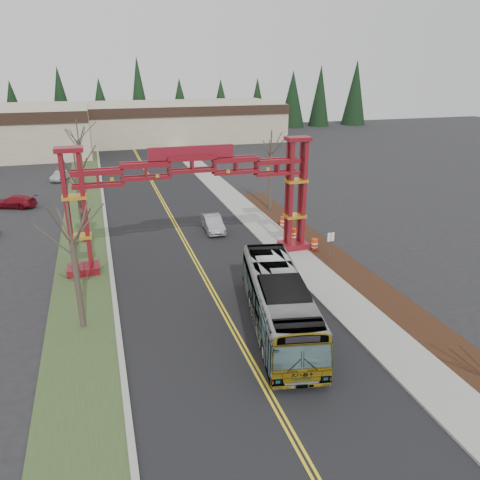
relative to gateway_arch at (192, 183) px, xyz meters
name	(u,v)px	position (x,y,z in m)	size (l,w,h in m)	color
ground	(286,425)	(0.00, -18.00, -5.98)	(200.00, 200.00, 0.00)	black
road	(179,231)	(0.00, 7.00, -5.97)	(12.00, 110.00, 0.02)	black
lane_line_left	(178,231)	(-0.12, 7.00, -5.96)	(0.12, 100.00, 0.01)	yellow
lane_line_right	(180,231)	(0.12, 7.00, -5.96)	(0.12, 100.00, 0.01)	yellow
curb_right	(245,224)	(6.15, 7.00, -5.91)	(0.30, 110.00, 0.15)	#9D9D98
sidewalk_right	(260,222)	(7.60, 7.00, -5.91)	(2.60, 110.00, 0.14)	gray
landscape_strip	(372,287)	(10.20, -8.00, -5.92)	(2.60, 50.00, 0.12)	black
grass_median	(85,240)	(-8.00, 7.00, -5.94)	(4.00, 110.00, 0.08)	#314824
curb_left	(107,237)	(-6.15, 7.00, -5.91)	(0.30, 110.00, 0.15)	#9D9D98
gateway_arch	(192,183)	(0.00, 0.00, 0.00)	(18.20, 1.60, 8.90)	maroon
retail_building_east	(180,121)	(10.00, 61.95, -2.47)	(38.00, 20.30, 7.00)	tan
conifer_treeline	(124,102)	(0.25, 74.00, 0.50)	(116.10, 5.60, 13.00)	black
transit_bus	(279,302)	(2.45, -10.81, -4.37)	(2.70, 11.56, 3.22)	#B9BBC2
silver_sedan	(213,223)	(2.91, 6.21, -5.29)	(1.47, 4.21, 1.39)	#A5A8AD
parked_car_mid_a	(14,202)	(-14.97, 19.26, -5.34)	(1.80, 4.43, 1.29)	maroon
parked_car_far_a	(61,176)	(-11.00, 30.87, -5.36)	(1.32, 3.80, 1.25)	#999AA0
bare_tree_median_near	(72,242)	(-8.00, -7.58, -0.82)	(3.14, 3.14, 7.26)	#382D26
bare_tree_median_mid	(77,177)	(-8.00, 6.68, -0.45)	(3.51, 3.51, 7.88)	#382D26
bare_tree_median_far	(78,141)	(-8.00, 20.37, 0.39)	(3.29, 3.29, 8.60)	#382D26
bare_tree_right_far	(271,152)	(10.00, 10.75, -0.08)	(3.11, 3.11, 8.00)	#382D26
street_sign	(331,241)	(9.43, -3.39, -4.25)	(0.55, 0.08, 2.40)	#3F3F44
barrel_south	(314,245)	(9.47, -0.75, -5.49)	(0.53, 0.53, 0.98)	red
barrel_mid	(294,235)	(8.80, 1.88, -5.47)	(0.55, 0.55, 1.03)	red
barrel_north	(283,222)	(9.19, 5.08, -5.44)	(0.59, 0.59, 1.08)	red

